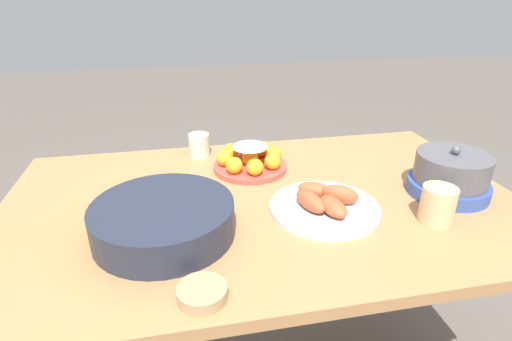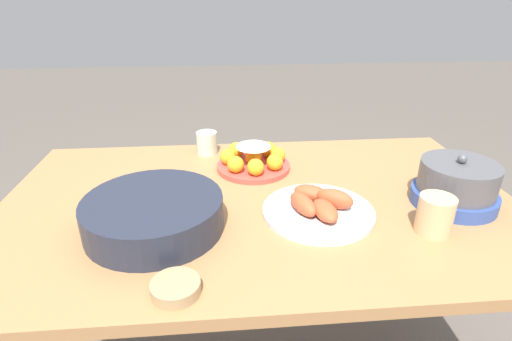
% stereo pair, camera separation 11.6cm
% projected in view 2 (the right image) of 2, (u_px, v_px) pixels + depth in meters
% --- Properties ---
extents(dining_table, '(1.40, 0.84, 0.74)m').
position_uv_depth(dining_table, '(259.00, 229.00, 1.13)').
color(dining_table, '#A87547').
rests_on(dining_table, ground_plane).
extents(cake_plate, '(0.23, 0.23, 0.08)m').
position_uv_depth(cake_plate, '(253.00, 159.00, 1.26)').
color(cake_plate, '#E04C42').
rests_on(cake_plate, dining_table).
extents(serving_bowl, '(0.33, 0.33, 0.08)m').
position_uv_depth(serving_bowl, '(154.00, 213.00, 0.94)').
color(serving_bowl, '#232838').
rests_on(serving_bowl, dining_table).
extents(sauce_bowl, '(0.10, 0.10, 0.03)m').
position_uv_depth(sauce_bowl, '(176.00, 287.00, 0.75)').
color(sauce_bowl, tan).
rests_on(sauce_bowl, dining_table).
extents(seafood_platter, '(0.28, 0.28, 0.06)m').
position_uv_depth(seafood_platter, '(318.00, 207.00, 1.01)').
color(seafood_platter, silver).
rests_on(seafood_platter, dining_table).
extents(cup_near, '(0.07, 0.07, 0.08)m').
position_uv_depth(cup_near, '(207.00, 143.00, 1.37)').
color(cup_near, beige).
rests_on(cup_near, dining_table).
extents(cup_far, '(0.08, 0.08, 0.09)m').
position_uv_depth(cup_far, '(435.00, 215.00, 0.93)').
color(cup_far, '#DBB27F').
rests_on(cup_far, dining_table).
extents(warming_pot, '(0.22, 0.22, 0.14)m').
position_uv_depth(warming_pot, '(456.00, 185.00, 1.04)').
color(warming_pot, '#334C99').
rests_on(warming_pot, dining_table).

